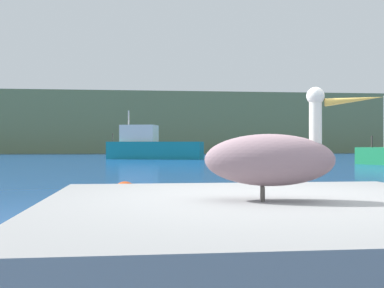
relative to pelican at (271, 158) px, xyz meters
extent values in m
cube|color=#6B7A51|center=(0.10, 62.18, 2.87)|extent=(140.00, 11.30, 8.09)
cube|color=gray|center=(-0.02, 0.00, -0.74)|extent=(3.33, 3.16, 0.85)
ellipsoid|color=gray|center=(-0.02, 0.00, -0.02)|extent=(1.02, 0.61, 0.38)
cylinder|color=white|center=(0.31, -0.07, 0.23)|extent=(0.09, 0.09, 0.37)
sphere|color=white|center=(0.31, -0.07, 0.45)|extent=(0.13, 0.13, 0.13)
cone|color=gold|center=(0.57, -0.13, 0.42)|extent=(0.42, 0.15, 0.10)
cylinder|color=#4C4742|center=(-0.05, 0.08, -0.26)|extent=(0.03, 0.03, 0.11)
cylinder|color=#4C4742|center=(-0.08, -0.05, -0.26)|extent=(0.03, 0.03, 0.11)
cylinder|color=#3F382D|center=(12.96, 23.51, 0.23)|extent=(0.10, 0.10, 0.70)
cube|color=teal|center=(0.27, 35.75, -0.45)|extent=(8.20, 4.55, 1.44)
cube|color=silver|center=(-1.10, 36.13, 0.97)|extent=(3.30, 2.78, 1.40)
cylinder|color=#B2B2B2|center=(-1.99, 36.37, 1.59)|extent=(0.12, 0.12, 2.65)
cylinder|color=#3F382D|center=(-3.34, 36.74, 0.62)|extent=(0.10, 0.10, 0.70)
sphere|color=#E54C19|center=(-1.28, 6.17, -0.91)|extent=(0.51, 0.51, 0.51)
camera|label=1|loc=(-0.95, -3.34, 0.10)|focal=43.63mm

